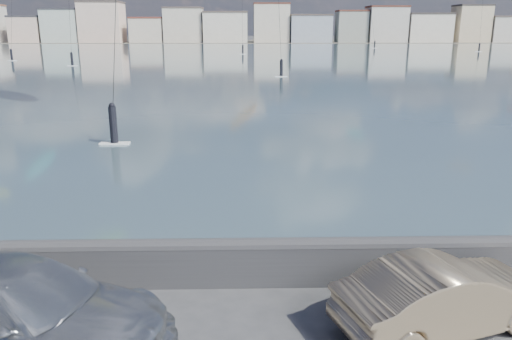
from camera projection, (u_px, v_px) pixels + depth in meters
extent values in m
cube|color=#374F56|center=(240.00, 56.00, 96.08)|extent=(500.00, 177.00, 0.00)
cube|color=#4C473D|center=(242.00, 41.00, 200.37)|extent=(500.00, 60.00, 0.00)
cube|color=#28282B|center=(211.00, 266.00, 10.60)|extent=(400.00, 0.35, 0.90)
cylinder|color=#28282B|center=(210.00, 247.00, 10.48)|extent=(400.00, 0.36, 0.36)
cube|color=beige|center=(28.00, 30.00, 183.89)|extent=(11.00, 10.00, 9.00)
cube|color=#2D2D33|center=(26.00, 16.00, 182.57)|extent=(11.22, 10.20, 0.60)
cube|color=#B7C6BC|center=(63.00, 26.00, 183.84)|extent=(13.00, 11.00, 11.50)
cube|color=#2D2D33|center=(61.00, 9.00, 182.18)|extent=(13.26, 11.22, 0.60)
cube|color=beige|center=(102.00, 23.00, 183.83)|extent=(15.00, 12.00, 14.00)
cube|color=#4C423D|center=(101.00, 2.00, 181.82)|extent=(15.30, 12.24, 0.60)
cube|color=beige|center=(148.00, 31.00, 184.96)|extent=(12.00, 10.00, 8.50)
cube|color=brown|center=(147.00, 18.00, 183.71)|extent=(12.24, 10.20, 0.60)
cube|color=beige|center=(184.00, 26.00, 184.78)|extent=(14.00, 11.00, 12.00)
cube|color=#4C423D|center=(183.00, 8.00, 183.05)|extent=(14.28, 11.22, 0.60)
cube|color=silver|center=(226.00, 28.00, 185.34)|extent=(16.00, 13.00, 10.50)
cube|color=#4C423D|center=(225.00, 12.00, 183.81)|extent=(16.32, 13.26, 0.60)
cube|color=beige|center=(271.00, 24.00, 185.31)|extent=(13.00, 10.00, 13.50)
cube|color=#562D23|center=(272.00, 4.00, 183.37)|extent=(13.26, 10.20, 0.60)
cube|color=#9EA8B7|center=(310.00, 29.00, 186.19)|extent=(15.00, 12.00, 9.50)
cube|color=#4C423D|center=(310.00, 15.00, 184.80)|extent=(15.30, 12.24, 0.60)
cube|color=gray|center=(351.00, 27.00, 186.33)|extent=(11.00, 9.00, 11.00)
cube|color=#562D23|center=(352.00, 11.00, 184.74)|extent=(11.22, 9.18, 0.60)
cube|color=beige|center=(386.00, 25.00, 186.42)|extent=(14.00, 11.00, 12.50)
cube|color=#562D23|center=(387.00, 7.00, 184.62)|extent=(14.28, 11.22, 0.60)
cube|color=silver|center=(427.00, 29.00, 187.11)|extent=(16.00, 12.00, 10.00)
cube|color=#383330|center=(428.00, 14.00, 185.66)|extent=(16.32, 12.24, 0.60)
cube|color=beige|center=(471.00, 24.00, 187.07)|extent=(12.00, 10.00, 13.00)
cube|color=#383330|center=(473.00, 5.00, 185.20)|extent=(12.24, 10.20, 0.60)
cube|color=beige|center=(505.00, 30.00, 187.93)|extent=(14.00, 11.00, 9.00)
cube|color=#4C423D|center=(507.00, 17.00, 186.61)|extent=(14.28, 11.22, 0.60)
imported|color=#B5B9BE|center=(19.00, 310.00, 8.36)|extent=(5.78, 3.59, 1.56)
imported|color=tan|center=(445.00, 296.00, 9.00)|extent=(4.30, 2.65, 1.34)
cube|color=white|center=(72.00, 66.00, 71.96)|extent=(1.40, 0.42, 0.08)
cylinder|color=black|center=(72.00, 59.00, 71.71)|extent=(0.36, 0.36, 1.70)
sphere|color=black|center=(71.00, 53.00, 71.46)|extent=(0.28, 0.28, 0.28)
cube|color=white|center=(243.00, 54.00, 103.73)|extent=(1.40, 0.42, 0.08)
cylinder|color=black|center=(243.00, 50.00, 103.48)|extent=(0.36, 0.36, 1.70)
sphere|color=black|center=(243.00, 45.00, 103.24)|extent=(0.28, 0.28, 0.28)
cylinder|color=black|center=(242.00, 13.00, 107.39)|extent=(0.12, 12.35, 14.04)
cube|color=white|center=(374.00, 48.00, 134.51)|extent=(1.40, 0.42, 0.08)
cylinder|color=black|center=(375.00, 45.00, 134.27)|extent=(0.36, 0.36, 1.70)
sphere|color=black|center=(375.00, 41.00, 134.02)|extent=(0.28, 0.28, 0.28)
cube|color=white|center=(115.00, 143.00, 23.64)|extent=(1.40, 0.42, 0.08)
cylinder|color=black|center=(113.00, 125.00, 23.40)|extent=(0.36, 0.36, 1.70)
sphere|color=black|center=(112.00, 106.00, 23.15)|extent=(0.28, 0.28, 0.28)
cube|color=white|center=(479.00, 52.00, 114.43)|extent=(1.40, 0.42, 0.08)
cylinder|color=black|center=(479.00, 48.00, 114.18)|extent=(0.36, 0.36, 1.70)
sphere|color=black|center=(480.00, 43.00, 113.94)|extent=(0.28, 0.28, 0.28)
cube|color=white|center=(12.00, 61.00, 83.03)|extent=(1.40, 0.42, 0.08)
cylinder|color=black|center=(11.00, 55.00, 82.78)|extent=(0.36, 0.36, 1.70)
sphere|color=black|center=(11.00, 50.00, 82.53)|extent=(0.28, 0.28, 0.28)
cube|color=white|center=(281.00, 76.00, 56.10)|extent=(1.40, 0.42, 0.08)
cylinder|color=black|center=(281.00, 68.00, 55.86)|extent=(0.36, 0.36, 1.70)
sphere|color=black|center=(281.00, 60.00, 55.61)|extent=(0.28, 0.28, 0.28)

